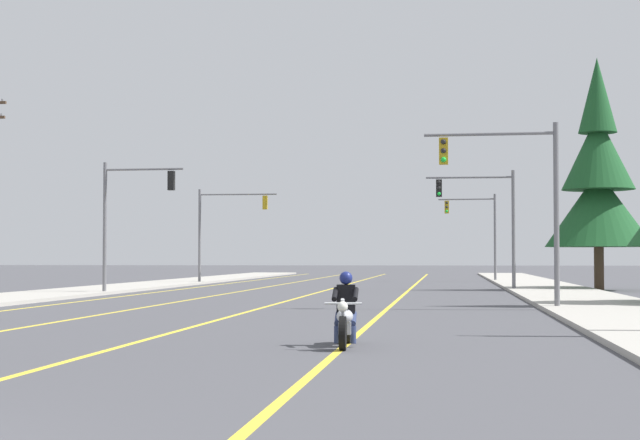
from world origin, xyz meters
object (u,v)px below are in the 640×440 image
object	(u,v)px
motorcycle_with_rider	(345,316)
traffic_signal_mid_right	(488,212)
traffic_signal_near_right	(518,187)
traffic_signal_far_right	(479,224)
traffic_signal_near_left	(127,208)
conifer_tree_right_verge_far	(598,183)
traffic_signal_mid_left	(222,221)

from	to	relation	value
motorcycle_with_rider	traffic_signal_mid_right	xyz separation A→B (m)	(4.08, 32.62, 3.49)
traffic_signal_near_right	traffic_signal_far_right	world-z (taller)	same
traffic_signal_mid_right	traffic_signal_near_right	bearing A→B (deg)	-89.25
traffic_signal_near_left	traffic_signal_mid_right	distance (m)	18.27
traffic_signal_mid_right	conifer_tree_right_verge_far	distance (m)	6.24
traffic_signal_mid_left	traffic_signal_far_right	size ratio (longest dim) A/B	1.00
traffic_signal_near_left	traffic_signal_mid_left	size ratio (longest dim) A/B	1.00
traffic_signal_near_left	conifer_tree_right_verge_far	xyz separation A→B (m)	(22.78, 8.47, 1.58)
motorcycle_with_rider	traffic_signal_near_right	world-z (taller)	traffic_signal_near_right
traffic_signal_near_right	traffic_signal_mid_right	distance (m)	18.33
conifer_tree_right_verge_far	traffic_signal_near_left	bearing A→B (deg)	-159.61
traffic_signal_mid_left	traffic_signal_far_right	bearing A→B (deg)	23.72
motorcycle_with_rider	traffic_signal_near_right	bearing A→B (deg)	73.19
traffic_signal_mid_left	conifer_tree_right_verge_far	bearing A→B (deg)	-24.87
traffic_signal_far_right	traffic_signal_near_right	bearing A→B (deg)	-89.85
traffic_signal_mid_right	conifer_tree_right_verge_far	size ratio (longest dim) A/B	0.51
traffic_signal_near_left	traffic_signal_mid_right	bearing A→B (deg)	21.52
motorcycle_with_rider	traffic_signal_far_right	size ratio (longest dim) A/B	0.35
motorcycle_with_rider	traffic_signal_mid_left	distance (m)	46.71
traffic_signal_near_left	traffic_signal_mid_left	xyz separation A→B (m)	(0.26, 18.91, 0.08)
motorcycle_with_rider	traffic_signal_far_right	distance (m)	52.52
traffic_signal_near_right	conifer_tree_right_verge_far	world-z (taller)	conifer_tree_right_verge_far
traffic_signal_mid_left	traffic_signal_mid_right	bearing A→B (deg)	-36.10
traffic_signal_mid_right	traffic_signal_far_right	xyz separation A→B (m)	(0.14, 19.62, -0.03)
traffic_signal_near_left	motorcycle_with_rider	bearing A→B (deg)	-63.50
conifer_tree_right_verge_far	traffic_signal_near_right	bearing A→B (deg)	-105.41
traffic_signal_near_right	motorcycle_with_rider	bearing A→B (deg)	-106.81
motorcycle_with_rider	traffic_signal_mid_left	size ratio (longest dim) A/B	0.35
traffic_signal_mid_right	conifer_tree_right_verge_far	xyz separation A→B (m)	(5.78, 1.76, 1.54)
motorcycle_with_rider	traffic_signal_mid_left	xyz separation A→B (m)	(-12.66, 44.82, 3.53)
motorcycle_with_rider	traffic_signal_mid_right	world-z (taller)	traffic_signal_mid_right
traffic_signal_far_right	motorcycle_with_rider	bearing A→B (deg)	-94.61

